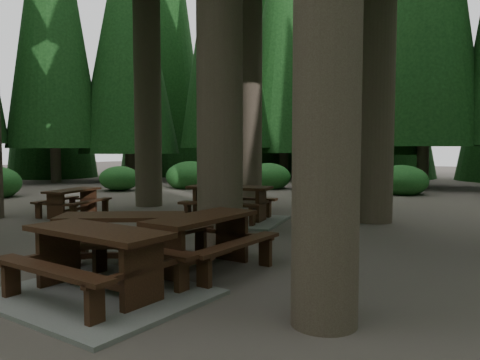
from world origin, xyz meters
The scene contains 7 objects.
ground centered at (0.00, 0.00, 0.00)m, with size 80.00×80.00×0.00m, color #4C443D.
picnic_table_a centered at (1.44, -3.16, 0.28)m, with size 2.46×2.05×0.81m.
picnic_table_b centered at (-4.35, 0.89, 0.45)m, with size 1.62×1.84×0.68m.
picnic_table_c centered at (-0.46, 2.34, 0.30)m, with size 2.91×2.59×0.85m.
picnic_table_e centered at (0.64, -2.04, 0.52)m, with size 2.31×2.23×0.78m.
picnic_table_f centered at (1.74, -1.55, 0.53)m, with size 1.50×1.85×0.79m.
shrub_ring centered at (0.70, 0.75, 0.40)m, with size 23.86×24.64×1.49m.
Camera 1 is at (5.78, -6.76, 1.76)m, focal length 35.00 mm.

